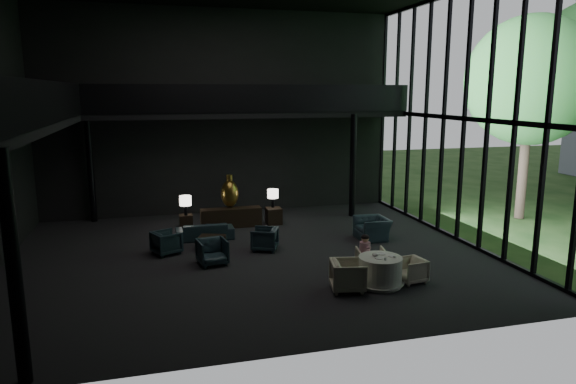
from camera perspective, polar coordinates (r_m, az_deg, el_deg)
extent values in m
cube|color=black|center=(15.53, -4.04, -7.11)|extent=(14.00, 12.00, 0.02)
cube|color=black|center=(20.70, -7.37, 8.67)|extent=(14.00, 0.04, 8.00)
cube|color=black|center=(8.97, 2.90, 5.66)|extent=(14.00, 0.04, 8.00)
cube|color=black|center=(14.89, -27.74, 6.58)|extent=(2.00, 12.00, 0.25)
cube|color=black|center=(19.87, -4.09, 8.63)|extent=(12.00, 2.00, 0.25)
cube|color=black|center=(14.68, -24.10, 9.19)|extent=(0.06, 12.00, 1.00)
cube|color=black|center=(18.88, -3.53, 10.33)|extent=(12.00, 0.06, 1.00)
cylinder|color=black|center=(9.53, -28.17, -7.65)|extent=(0.24, 0.24, 4.00)
cylinder|color=black|center=(20.53, -21.09, 2.38)|extent=(0.24, 0.24, 4.00)
cylinder|color=black|center=(20.18, 7.21, 2.90)|extent=(0.24, 0.24, 4.00)
cylinder|color=#382D23|center=(21.60, 24.78, 3.71)|extent=(0.36, 0.36, 4.90)
sphere|color=#2B5E21|center=(21.47, 25.40, 11.13)|extent=(4.80, 4.80, 4.80)
cube|color=black|center=(18.75, -6.34, -2.85)|extent=(2.19, 0.50, 0.70)
ellipsoid|color=brown|center=(18.78, -6.49, -0.19)|extent=(0.64, 0.64, 0.99)
cylinder|color=brown|center=(18.67, -6.53, 1.60)|extent=(0.22, 0.22, 0.20)
cube|color=black|center=(18.84, -11.26, -3.23)|extent=(0.46, 0.46, 0.50)
cylinder|color=black|center=(18.64, -11.29, -2.01)|extent=(0.13, 0.13, 0.37)
cylinder|color=white|center=(18.56, -11.33, -0.95)|extent=(0.42, 0.42, 0.34)
cube|color=black|center=(19.09, -1.60, -2.67)|extent=(0.55, 0.55, 0.61)
cylinder|color=black|center=(19.09, -1.69, -1.19)|extent=(0.12, 0.12, 0.36)
cylinder|color=white|center=(19.02, -1.69, -0.18)|extent=(0.41, 0.41, 0.33)
imported|color=#2D404A|center=(17.36, -9.23, -4.10)|extent=(1.74, 0.52, 0.68)
imported|color=#213547|center=(16.03, -13.34, -5.36)|extent=(0.95, 0.98, 0.77)
imported|color=#14252E|center=(15.97, -2.62, -5.12)|extent=(0.94, 0.97, 0.77)
imported|color=#1D3241|center=(14.82, -8.42, -6.40)|extent=(0.93, 0.88, 0.84)
imported|color=#29444B|center=(17.33, 9.36, -3.56)|extent=(0.76, 1.16, 1.01)
cube|color=black|center=(16.39, -8.56, -5.58)|extent=(1.03, 1.03, 0.36)
cylinder|color=white|center=(13.35, 10.19, -8.65)|extent=(1.10, 1.10, 0.75)
cone|color=white|center=(13.46, 10.14, -9.96)|extent=(1.24, 1.24, 0.10)
imported|color=beige|center=(14.15, 9.21, -7.46)|extent=(0.85, 0.82, 0.75)
imported|color=beige|center=(13.77, 13.49, -8.48)|extent=(0.64, 0.67, 0.61)
imported|color=beige|center=(12.89, 6.68, -8.91)|extent=(0.98, 1.03, 0.90)
cylinder|color=#C79BA3|center=(14.07, 8.53, -6.34)|extent=(0.29, 0.29, 0.42)
sphere|color=#D8A884|center=(13.98, 8.57, -5.11)|extent=(0.21, 0.21, 0.21)
ellipsoid|color=black|center=(13.98, 8.57, -4.99)|extent=(0.22, 0.22, 0.15)
cylinder|color=white|center=(13.13, 10.11, -7.22)|extent=(0.25, 0.25, 0.01)
cylinder|color=white|center=(13.48, 10.32, -6.75)|extent=(0.28, 0.28, 0.02)
cylinder|color=white|center=(13.32, 11.41, -7.02)|extent=(0.17, 0.17, 0.01)
cylinder|color=white|center=(13.23, 11.74, -7.00)|extent=(0.10, 0.10, 0.06)
ellipsoid|color=white|center=(13.26, 9.67, -6.86)|extent=(0.17, 0.17, 0.08)
cylinder|color=#99999E|center=(12.99, 10.75, -7.32)|extent=(0.07, 0.07, 0.07)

